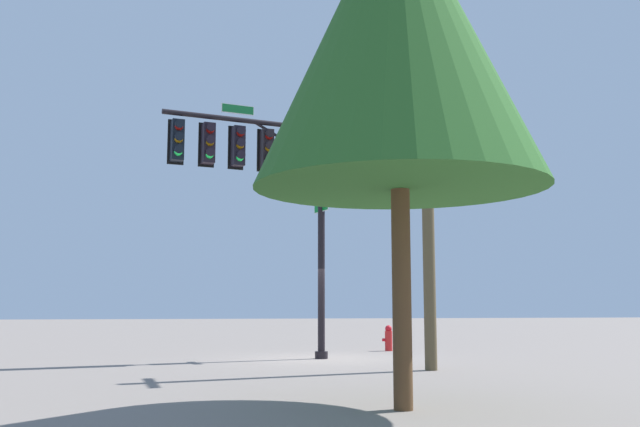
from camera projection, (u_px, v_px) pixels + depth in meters
The scene contains 5 objects.
ground_plane at pixel (321, 359), 19.51m from camera, with size 120.00×120.00×0.00m, color gray.
signal_pole_assembly at pixel (268, 167), 19.50m from camera, with size 5.18×1.84×7.06m.
utility_pole at pixel (428, 190), 16.56m from camera, with size 0.36×1.80×8.12m.
fire_hydrant at pixel (388, 338), 22.90m from camera, with size 0.33×0.24×0.83m.
tree_near at pixel (398, 33), 10.65m from camera, with size 4.35×4.35×8.01m.
Camera 1 is at (3.52, 19.55, 1.47)m, focal length 39.31 mm.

